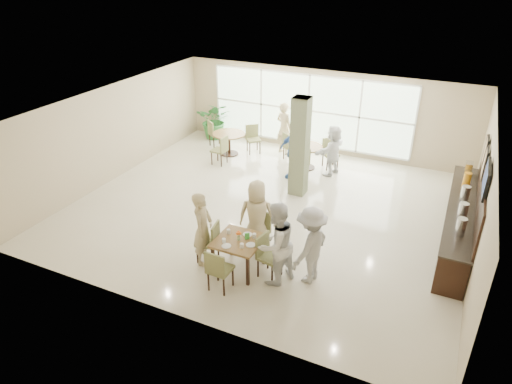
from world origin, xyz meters
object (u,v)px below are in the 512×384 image
at_px(main_table, 239,244).
at_px(potted_plant, 215,120).
at_px(teen_right, 276,244).
at_px(round_table_left, 229,138).
at_px(round_table_right, 306,152).
at_px(buffet_counter, 460,220).
at_px(teen_far, 257,216).
at_px(adult_a, 293,152).
at_px(adult_standing, 284,128).
at_px(teen_standing, 311,245).
at_px(teen_left, 203,229).
at_px(adult_b, 333,150).

distance_m(main_table, potted_plant, 8.11).
bearing_deg(teen_right, round_table_left, -119.58).
height_order(round_table_right, potted_plant, potted_plant).
relative_size(buffet_counter, teen_far, 2.73).
bearing_deg(adult_a, teen_right, -57.25).
distance_m(round_table_right, teen_right, 5.85).
height_order(potted_plant, adult_standing, adult_standing).
bearing_deg(round_table_right, potted_plant, 164.02).
distance_m(main_table, buffet_counter, 5.29).
distance_m(teen_right, teen_standing, 0.70).
xyz_separation_m(potted_plant, teen_right, (5.30, -6.81, 0.22)).
distance_m(main_table, round_table_left, 6.50).
bearing_deg(teen_standing, potted_plant, -124.89).
bearing_deg(buffet_counter, adult_a, 161.96).
relative_size(main_table, potted_plant, 0.69).
bearing_deg(adult_standing, round_table_right, 164.79).
height_order(buffet_counter, teen_right, buffet_counter).
distance_m(teen_left, teen_far, 1.27).
bearing_deg(round_table_left, adult_a, -17.64).
xyz_separation_m(buffet_counter, teen_right, (-3.33, -3.26, 0.36)).
height_order(round_table_right, buffet_counter, buffet_counter).
bearing_deg(teen_right, buffet_counter, 158.83).
bearing_deg(adult_b, teen_left, 1.83).
relative_size(round_table_left, buffet_counter, 0.23).
bearing_deg(main_table, teen_standing, 11.52).
xyz_separation_m(main_table, adult_standing, (-1.60, 6.50, 0.24)).
bearing_deg(adult_b, teen_far, 9.41).
relative_size(teen_right, adult_a, 1.08).
height_order(teen_far, teen_right, teen_right).
xyz_separation_m(adult_b, adult_standing, (-1.99, 0.95, 0.10)).
height_order(round_table_right, teen_left, teen_left).
bearing_deg(round_table_left, teen_left, -67.01).
xyz_separation_m(round_table_left, potted_plant, (-1.19, 1.16, 0.12)).
relative_size(round_table_left, teen_left, 0.65).
distance_m(main_table, adult_a, 4.83).
distance_m(potted_plant, teen_right, 8.63).
relative_size(round_table_left, adult_standing, 0.62).
relative_size(potted_plant, adult_a, 0.82).
bearing_deg(teen_standing, teen_right, -49.53).
bearing_deg(main_table, adult_standing, 103.84).
height_order(teen_far, adult_a, teen_far).
xyz_separation_m(round_table_left, teen_standing, (4.73, -5.33, 0.28)).
bearing_deg(potted_plant, teen_left, -62.23).
bearing_deg(round_table_left, teen_standing, -48.43).
xyz_separation_m(potted_plant, teen_left, (3.61, -6.86, 0.15)).
relative_size(round_table_right, teen_standing, 0.60).
relative_size(buffet_counter, potted_plant, 3.38).
relative_size(round_table_right, teen_far, 0.59).
bearing_deg(potted_plant, adult_a, -27.54).
relative_size(main_table, buffet_counter, 0.21).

